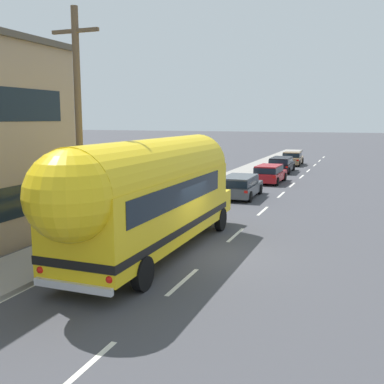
% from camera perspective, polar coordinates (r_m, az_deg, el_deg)
% --- Properties ---
extents(ground_plane, '(300.00, 300.00, 0.00)m').
position_cam_1_polar(ground_plane, '(16.43, 2.66, -7.85)').
color(ground_plane, '#424247').
extents(lane_markings, '(4.08, 80.00, 0.01)m').
position_cam_1_polar(lane_markings, '(29.43, 5.48, -0.25)').
color(lane_markings, silver).
rests_on(lane_markings, ground).
extents(sidewalk_slab, '(2.52, 90.00, 0.15)m').
position_cam_1_polar(sidewalk_slab, '(27.31, -1.16, -0.80)').
color(sidewalk_slab, gray).
rests_on(sidewalk_slab, ground).
extents(utility_pole, '(1.80, 0.24, 8.50)m').
position_cam_1_polar(utility_pole, '(16.37, -13.95, 7.57)').
color(utility_pole, brown).
rests_on(utility_pole, ground).
extents(painted_bus, '(2.64, 12.00, 4.12)m').
position_cam_1_polar(painted_bus, '(15.56, -5.55, -0.13)').
color(painted_bus, yellow).
rests_on(painted_bus, ground).
extents(car_lead, '(2.08, 4.46, 1.37)m').
position_cam_1_polar(car_lead, '(27.97, 6.02, 0.89)').
color(car_lead, '#474C51').
rests_on(car_lead, ground).
extents(car_second, '(1.97, 4.30, 1.37)m').
position_cam_1_polar(car_second, '(34.69, 9.65, 2.39)').
color(car_second, '#A5191E').
rests_on(car_second, ground).
extents(car_third, '(2.00, 4.71, 1.37)m').
position_cam_1_polar(car_third, '(41.86, 11.12, 3.52)').
color(car_third, black).
rests_on(car_third, ground).
extents(car_fourth, '(2.04, 4.31, 1.37)m').
position_cam_1_polar(car_fourth, '(48.63, 12.41, 4.16)').
color(car_fourth, olive).
rests_on(car_fourth, ground).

